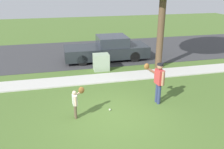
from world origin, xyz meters
The scene contains 8 objects.
ground_plane centered at (0.00, 3.50, 0.00)m, with size 48.00×48.00×0.00m, color #4C6B2D.
sidewalk_strip centered at (0.00, 3.60, 0.03)m, with size 36.00×1.20×0.06m, color beige.
road_surface centered at (0.00, 8.60, 0.01)m, with size 36.00×6.80×0.02m, color #38383A.
person_adult centered at (1.90, 0.61, 1.06)m, with size 0.73×0.60×1.69m.
person_child centered at (-1.33, 0.24, 0.72)m, with size 0.47×0.47×1.11m.
baseball centered at (-0.08, 0.42, 0.04)m, with size 0.07×0.07×0.07m, color white.
utility_cabinet centered at (0.41, 4.87, 0.47)m, with size 0.85×0.62×0.94m, color #9EB293.
parked_pickup_dark centered at (1.16, 6.71, 0.67)m, with size 5.20×1.95×1.48m.
Camera 1 is at (-1.74, -7.12, 4.52)m, focal length 37.02 mm.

